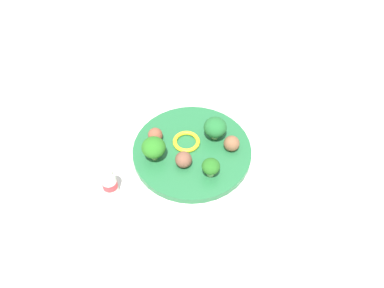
% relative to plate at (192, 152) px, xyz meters
% --- Properties ---
extents(ground_plane, '(4.00, 4.00, 0.00)m').
position_rel_plate_xyz_m(ground_plane, '(0.00, 0.00, -0.01)').
color(ground_plane, silver).
extents(plate, '(0.28, 0.28, 0.02)m').
position_rel_plate_xyz_m(plate, '(0.00, 0.00, 0.00)').
color(plate, '#236638').
rests_on(plate, ground_plane).
extents(broccoli_floret_center, '(0.05, 0.05, 0.06)m').
position_rel_plate_xyz_m(broccoli_floret_center, '(0.07, 0.00, 0.04)').
color(broccoli_floret_center, '#8EC877').
rests_on(broccoli_floret_center, plate).
extents(broccoli_floret_front_left, '(0.04, 0.04, 0.05)m').
position_rel_plate_xyz_m(broccoli_floret_front_left, '(-0.01, -0.08, 0.04)').
color(broccoli_floret_front_left, '#94CF79').
rests_on(broccoli_floret_front_left, plate).
extents(broccoli_floret_back_left, '(0.05, 0.05, 0.06)m').
position_rel_plate_xyz_m(broccoli_floret_back_left, '(-0.09, 0.03, 0.05)').
color(broccoli_floret_back_left, '#8ECA66').
rests_on(broccoli_floret_back_left, plate).
extents(meatball_far_rim, '(0.04, 0.04, 0.04)m').
position_rel_plate_xyz_m(meatball_far_rim, '(-0.04, -0.03, 0.03)').
color(meatball_far_rim, brown).
rests_on(meatball_far_rim, plate).
extents(meatball_mid_left, '(0.03, 0.03, 0.03)m').
position_rel_plate_xyz_m(meatball_mid_left, '(-0.06, 0.07, 0.03)').
color(meatball_mid_left, brown).
rests_on(meatball_mid_left, plate).
extents(meatball_back_left, '(0.04, 0.04, 0.04)m').
position_rel_plate_xyz_m(meatball_back_left, '(0.08, -0.05, 0.03)').
color(meatball_back_left, brown).
rests_on(meatball_back_left, plate).
extents(pepper_ring_near_rim, '(0.09, 0.09, 0.01)m').
position_rel_plate_xyz_m(pepper_ring_near_rim, '(0.00, 0.02, 0.01)').
color(pepper_ring_near_rim, yellow).
rests_on(pepper_ring_near_rim, plate).
extents(napkin, '(0.18, 0.14, 0.01)m').
position_rel_plate_xyz_m(napkin, '(0.27, -0.03, -0.01)').
color(napkin, white).
rests_on(napkin, ground_plane).
extents(fork, '(0.12, 0.03, 0.01)m').
position_rel_plate_xyz_m(fork, '(0.28, -0.02, -0.00)').
color(fork, silver).
rests_on(fork, napkin).
extents(knife, '(0.15, 0.03, 0.01)m').
position_rel_plate_xyz_m(knife, '(0.27, -0.05, -0.00)').
color(knife, silver).
rests_on(knife, napkin).
extents(yogurt_bottle, '(0.03, 0.03, 0.08)m').
position_rel_plate_xyz_m(yogurt_bottle, '(-0.21, 0.01, 0.03)').
color(yogurt_bottle, white).
rests_on(yogurt_bottle, ground_plane).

